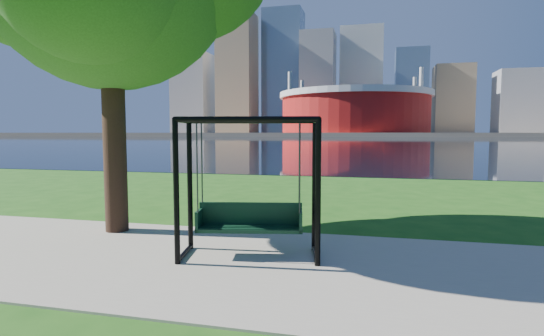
% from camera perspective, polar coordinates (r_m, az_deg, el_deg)
% --- Properties ---
extents(ground, '(900.00, 900.00, 0.00)m').
position_cam_1_polar(ground, '(6.74, -2.46, -11.56)').
color(ground, '#1E5114').
rests_on(ground, ground).
extents(path, '(120.00, 4.00, 0.03)m').
position_cam_1_polar(path, '(6.28, -3.76, -12.66)').
color(path, '#9E937F').
rests_on(path, ground).
extents(river, '(900.00, 180.00, 0.02)m').
position_cam_1_polar(river, '(108.24, 12.83, 3.64)').
color(river, black).
rests_on(river, ground).
extents(far_bank, '(900.00, 228.00, 2.00)m').
position_cam_1_polar(far_bank, '(312.21, 13.47, 4.46)').
color(far_bank, '#937F60').
rests_on(far_bank, ground).
extents(stadium, '(83.00, 83.00, 32.00)m').
position_cam_1_polar(stadium, '(241.81, 11.05, 7.59)').
color(stadium, maroon).
rests_on(stadium, far_bank).
extents(skyline, '(392.00, 66.00, 96.50)m').
position_cam_1_polar(skyline, '(327.43, 12.85, 10.59)').
color(skyline, gray).
rests_on(skyline, far_bank).
extents(swing, '(2.21, 1.28, 2.12)m').
position_cam_1_polar(swing, '(6.37, -3.03, -3.09)').
color(swing, black).
rests_on(swing, ground).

